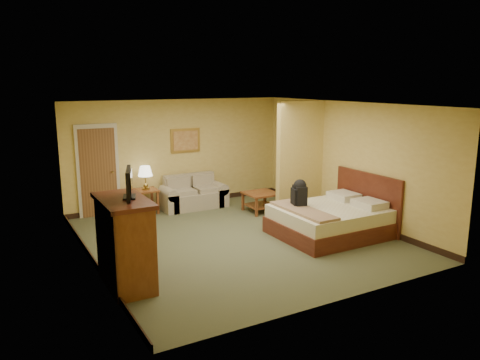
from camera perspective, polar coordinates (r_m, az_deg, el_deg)
floor at (r=9.21m, az=-0.34°, el=-7.19°), size 6.00×6.00×0.00m
ceiling at (r=8.72m, az=-0.36°, el=9.18°), size 6.00×6.00×0.00m
back_wall at (r=11.56m, az=-7.55°, el=3.28°), size 5.50×0.02×2.60m
left_wall at (r=7.95m, az=-17.99°, el=-1.14°), size 0.02×6.00×2.60m
right_wall at (r=10.46m, az=12.98°, el=2.17°), size 0.02×6.00×2.60m
partition at (r=10.79m, az=7.32°, el=2.67°), size 1.20×0.15×2.60m
door at (r=11.01m, az=-16.90°, el=1.02°), size 0.94×0.16×2.10m
baseboard at (r=11.80m, az=-7.37°, el=-2.69°), size 5.50×0.02×0.12m
loveseat at (r=11.44m, az=-5.72°, el=-2.08°), size 1.58×0.74×0.80m
side_table at (r=11.10m, az=-11.36°, el=-2.10°), size 0.51×0.51×0.56m
table_lamp at (r=10.97m, az=-11.49°, el=0.99°), size 0.33×0.33×0.55m
coffee_table at (r=11.01m, az=2.56°, el=-2.20°), size 0.72×0.72×0.46m
wall_picture at (r=11.56m, az=-6.67°, el=4.81°), size 0.76×0.04×0.59m
dresser at (r=7.20m, az=-13.84°, el=-7.38°), size 0.66×1.26×1.35m
tv at (r=6.99m, az=-13.40°, el=-0.50°), size 0.27×0.69×0.43m
bed at (r=9.56m, az=11.31°, el=-4.69°), size 2.14×1.82×1.18m
backpack at (r=9.30m, az=7.30°, el=-1.52°), size 0.30×0.37×0.56m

